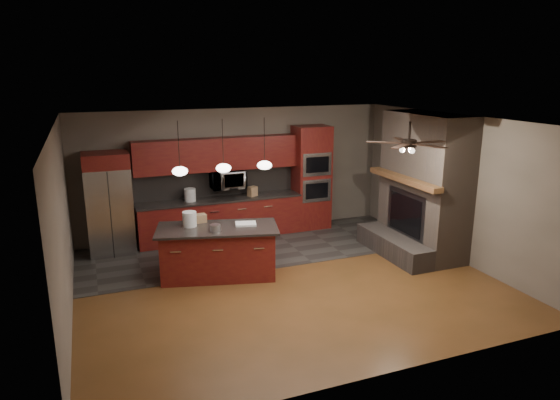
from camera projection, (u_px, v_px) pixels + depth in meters
name	position (u px, v px, depth m)	size (l,w,h in m)	color
ground	(287.00, 281.00, 8.77)	(7.00, 7.00, 0.00)	brown
ceiling	(287.00, 121.00, 8.06)	(7.00, 6.00, 0.02)	white
back_wall	(236.00, 172.00, 11.12)	(7.00, 0.02, 2.80)	slate
right_wall	(454.00, 187.00, 9.65)	(0.02, 6.00, 2.80)	slate
left_wall	(62.00, 227.00, 7.18)	(0.02, 6.00, 2.80)	slate
slate_tile_patch	(254.00, 248.00, 10.39)	(7.00, 2.40, 0.01)	#35332F
fireplace_column	(421.00, 190.00, 9.87)	(1.30, 2.10, 2.80)	brown
back_cabinetry	(219.00, 198.00, 10.85)	(3.59, 0.64, 2.20)	maroon
oven_tower	(311.00, 178.00, 11.49)	(0.80, 0.63, 2.38)	maroon
microwave	(228.00, 179.00, 10.82)	(0.73, 0.41, 0.50)	silver
refrigerator	(109.00, 204.00, 9.90)	(0.88, 0.75, 2.05)	silver
kitchen_island	(218.00, 252.00, 8.87)	(2.29, 1.45, 0.92)	maroon
white_bucket	(190.00, 219.00, 8.78)	(0.25, 0.25, 0.26)	silver
paint_can	(215.00, 228.00, 8.52)	(0.18, 0.18, 0.12)	#B9BABF
paint_tray	(246.00, 224.00, 8.90)	(0.36, 0.25, 0.04)	white
cardboard_box	(200.00, 218.00, 9.04)	(0.23, 0.17, 0.15)	#8E6B49
counter_bucket	(190.00, 195.00, 10.54)	(0.24, 0.24, 0.27)	silver
counter_box	(252.00, 191.00, 10.99)	(0.19, 0.15, 0.21)	#A07952
pendant_left	(180.00, 171.00, 8.32)	(0.26, 0.26, 0.92)	black
pendant_center	(224.00, 168.00, 8.58)	(0.26, 0.26, 0.92)	black
pendant_right	(265.00, 165.00, 8.85)	(0.26, 0.26, 0.92)	black
ceiling_fan	(409.00, 143.00, 8.06)	(1.27, 1.33, 0.41)	black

